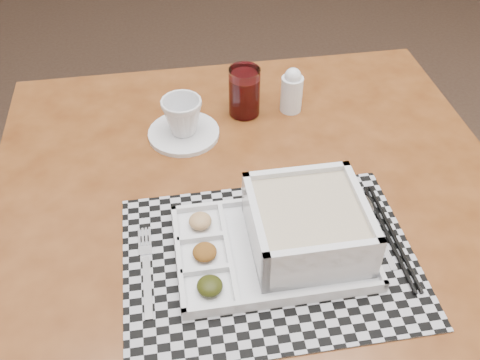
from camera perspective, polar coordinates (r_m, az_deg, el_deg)
The scene contains 11 objects.
floor at distance 2.05m, azimuth -5.88°, elevation -1.83°, with size 5.00×5.00×0.00m, color #2F1F17.
dining_table at distance 1.04m, azimuth 1.66°, elevation -5.43°, with size 1.02×1.02×0.74m.
placemat at distance 0.89m, azimuth 3.20°, elevation -8.45°, with size 0.48×0.35×0.00m, color #A0A0A7.
serving_tray at distance 0.89m, azimuth 6.10°, elevation -5.52°, with size 0.33×0.23×0.10m.
fork at distance 0.89m, azimuth -10.00°, elevation -9.26°, with size 0.02×0.19×0.00m.
spoon at distance 0.99m, azimuth 13.33°, elevation -3.06°, with size 0.04×0.18×0.01m.
chopsticks at distance 0.96m, azimuth 15.78°, elevation -5.72°, with size 0.03×0.24×0.01m.
saucer at distance 1.14m, azimuth -6.01°, elevation 4.98°, with size 0.15×0.15×0.01m, color silver.
cup at distance 1.11m, azimuth -6.18°, elevation 6.78°, with size 0.08×0.08×0.08m, color silver.
juice_glass at distance 1.17m, azimuth 0.46°, elevation 9.22°, with size 0.07×0.07×0.11m.
creamer_bottle at distance 1.18m, azimuth 5.55°, elevation 9.48°, with size 0.05×0.05×0.10m.
Camera 1 is at (-0.08, -1.46, 1.44)m, focal length 40.00 mm.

